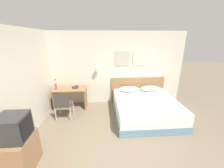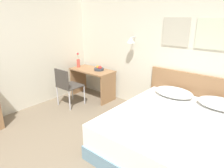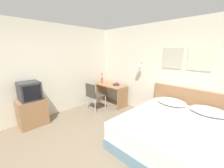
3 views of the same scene
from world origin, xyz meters
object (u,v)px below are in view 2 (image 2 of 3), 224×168
at_px(bed, 175,135).
at_px(desk_chair, 66,84).
at_px(headboard, 200,100).
at_px(folded_towel_mid_bed, 153,141).
at_px(flower_vase, 78,62).
at_px(fruit_bowl, 99,69).
at_px(pillow_left, 174,92).
at_px(pillow_right, 221,104).
at_px(desk, 92,78).
at_px(folded_towel_near_foot, 174,127).

distance_m(bed, desk_chair, 2.57).
relative_size(headboard, folded_towel_mid_bed, 6.03).
bearing_deg(flower_vase, fruit_bowl, 8.80).
distance_m(desk_chair, fruit_bowl, 0.88).
bearing_deg(pillow_left, pillow_right, 0.00).
bearing_deg(desk, pillow_right, 0.66).
xyz_separation_m(pillow_right, fruit_bowl, (-2.71, 0.02, 0.13)).
bearing_deg(pillow_right, headboard, 141.74).
bearing_deg(bed, headboard, 90.00).
xyz_separation_m(bed, desk, (-2.50, 0.73, 0.22)).
bearing_deg(folded_towel_mid_bed, fruit_bowl, 146.38).
bearing_deg(pillow_right, bed, -117.41).
height_order(headboard, folded_towel_mid_bed, headboard).
height_order(pillow_right, desk, desk).
height_order(bed, headboard, headboard).
height_order(bed, folded_towel_near_foot, folded_towel_near_foot).
bearing_deg(folded_towel_near_foot, fruit_bowl, 155.38).
bearing_deg(folded_towel_mid_bed, folded_towel_near_foot, 81.40).
bearing_deg(desk_chair, desk, 85.37).
xyz_separation_m(fruit_bowl, flower_vase, (-0.64, -0.10, 0.09)).
bearing_deg(folded_towel_near_foot, desk, 158.04).
bearing_deg(desk_chair, pillow_right, 14.88).
relative_size(headboard, fruit_bowl, 8.80).
height_order(pillow_left, folded_towel_mid_bed, pillow_left).
height_order(pillow_left, flower_vase, flower_vase).
bearing_deg(headboard, pillow_left, -141.74).
bearing_deg(desk, headboard, 7.86).
bearing_deg(headboard, bed, -90.00).
xyz_separation_m(desk, fruit_bowl, (0.18, 0.06, 0.27)).
distance_m(headboard, folded_towel_near_foot, 1.39).
height_order(folded_towel_mid_bed, fruit_bowl, fruit_bowl).
relative_size(headboard, pillow_left, 2.86).
relative_size(bed, folded_towel_near_foot, 6.69).
relative_size(folded_towel_near_foot, desk, 0.28).
bearing_deg(pillow_right, folded_towel_mid_bed, -104.02).
xyz_separation_m(folded_towel_mid_bed, fruit_bowl, (-2.33, 1.55, 0.18)).
bearing_deg(folded_towel_mid_bed, desk, 149.33).
relative_size(folded_towel_mid_bed, desk_chair, 0.38).
bearing_deg(pillow_left, folded_towel_mid_bed, -74.97).
bearing_deg(folded_towel_near_foot, folded_towel_mid_bed, -98.60).
bearing_deg(bed, flower_vase, 166.88).
relative_size(pillow_right, desk, 0.64).
distance_m(headboard, folded_towel_mid_bed, 1.84).
xyz_separation_m(pillow_left, pillow_right, (0.79, 0.00, 0.00)).
bearing_deg(bed, pillow_left, 117.41).
xyz_separation_m(bed, fruit_bowl, (-2.32, 0.79, 0.49)).
height_order(bed, folded_towel_mid_bed, folded_towel_mid_bed).
bearing_deg(headboard, desk_chair, -156.81).
xyz_separation_m(bed, desk_chair, (-2.56, -0.02, 0.25)).
distance_m(folded_towel_near_foot, flower_vase, 3.21).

